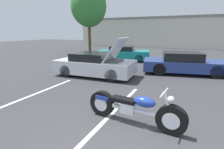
% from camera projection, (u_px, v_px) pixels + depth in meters
% --- Properties ---
extents(parking_stripe_foreground, '(0.12, 5.59, 0.01)m').
position_uv_depth(parking_stripe_foreground, '(19.00, 100.00, 6.01)').
color(parking_stripe_foreground, white).
rests_on(parking_stripe_foreground, ground).
extents(parking_stripe_middle, '(0.12, 5.59, 0.01)m').
position_uv_depth(parking_stripe_middle, '(106.00, 120.00, 4.68)').
color(parking_stripe_middle, white).
rests_on(parking_stripe_middle, ground).
extents(far_building, '(32.00, 4.20, 4.40)m').
position_uv_depth(far_building, '(185.00, 31.00, 25.13)').
color(far_building, beige).
rests_on(far_building, ground).
extents(tree_background, '(3.93, 3.93, 7.31)m').
position_uv_depth(tree_background, '(89.00, 6.00, 19.37)').
color(tree_background, brown).
rests_on(tree_background, ground).
extents(motorcycle, '(2.59, 0.70, 1.00)m').
position_uv_depth(motorcycle, '(133.00, 108.00, 4.39)').
color(motorcycle, black).
rests_on(motorcycle, ground).
extents(show_car_hood_open, '(4.18, 2.00, 2.03)m').
position_uv_depth(show_car_hood_open, '(95.00, 65.00, 9.19)').
color(show_car_hood_open, silver).
rests_on(show_car_hood_open, ground).
extents(parked_car_left_row, '(4.36, 2.81, 1.17)m').
position_uv_depth(parked_car_left_row, '(124.00, 54.00, 14.20)').
color(parked_car_left_row, teal).
rests_on(parked_car_left_row, ground).
extents(parked_car_mid_row, '(4.75, 2.72, 1.20)m').
position_uv_depth(parked_car_mid_row, '(184.00, 63.00, 9.79)').
color(parked_car_mid_row, navy).
rests_on(parked_car_mid_row, ground).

